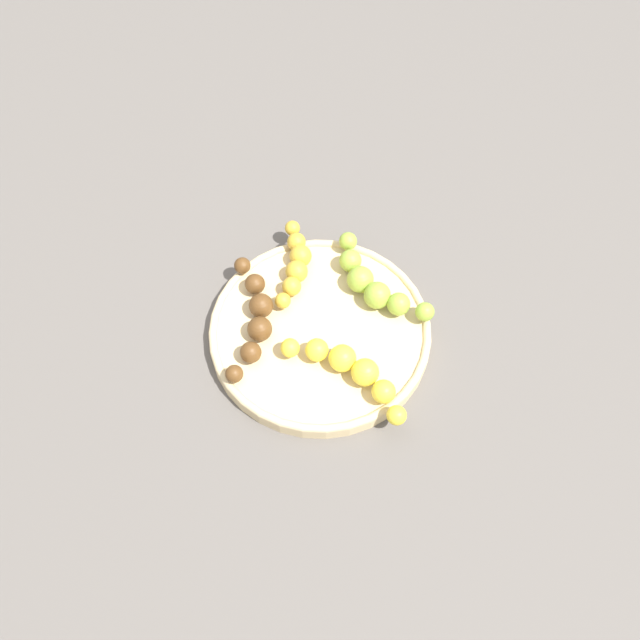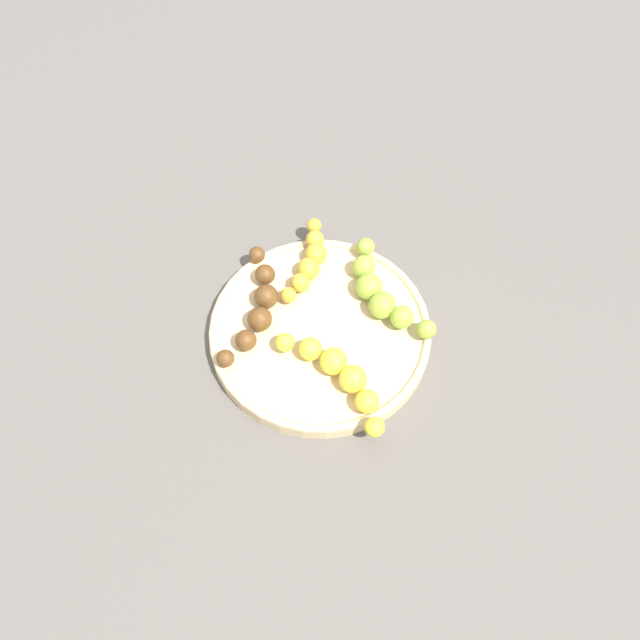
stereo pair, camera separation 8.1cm
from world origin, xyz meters
TOP-DOWN VIEW (x-y plane):
  - ground_plane at (0.00, 0.00)m, footprint 2.40×2.40m
  - fruit_bowl at (0.00, 0.00)m, footprint 0.27×0.27m
  - banana_overripe at (-0.03, -0.07)m, footprint 0.17×0.07m
  - banana_yellow at (0.07, 0.02)m, footprint 0.13×0.12m
  - banana_green at (-0.04, 0.08)m, footprint 0.15×0.09m
  - banana_spotted at (-0.09, -0.01)m, footprint 0.13×0.06m

SIDE VIEW (x-z plane):
  - ground_plane at x=0.00m, z-range 0.00..0.00m
  - fruit_bowl at x=0.00m, z-range 0.00..0.02m
  - banana_spotted at x=-0.09m, z-range 0.02..0.05m
  - banana_overripe at x=-0.03m, z-range 0.02..0.05m
  - banana_yellow at x=0.07m, z-range 0.02..0.05m
  - banana_green at x=-0.04m, z-range 0.02..0.05m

